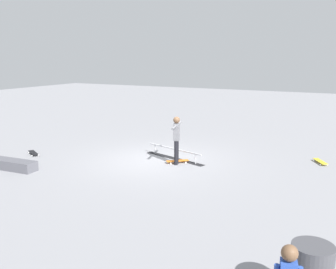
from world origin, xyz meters
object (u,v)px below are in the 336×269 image
at_px(skateboard_main, 178,161).
at_px(skater_main, 177,137).
at_px(grind_rail, 174,154).
at_px(skate_ledge, 8,164).
at_px(loose_skateboard_black, 33,153).
at_px(loose_skateboard_yellow, 320,161).

bearing_deg(skateboard_main, skater_main, -119.17).
bearing_deg(grind_rail, skate_ledge, 57.44).
bearing_deg(loose_skateboard_black, grind_rail, -129.09).
bearing_deg(skateboard_main, skate_ledge, 174.19).
distance_m(loose_skateboard_black, loose_skateboard_yellow, 10.60).
height_order(skater_main, skateboard_main, skater_main).
height_order(grind_rail, skate_ledge, grind_rail).
xyz_separation_m(skater_main, loose_skateboard_yellow, (-4.45, -2.42, -0.90)).
bearing_deg(loose_skateboard_black, loose_skateboard_yellow, -129.43).
relative_size(grind_rail, skater_main, 1.59).
distance_m(skater_main, loose_skateboard_black, 5.69).
distance_m(skateboard_main, loose_skateboard_yellow, 5.02).
distance_m(skate_ledge, loose_skateboard_black, 1.89).
relative_size(grind_rail, loose_skateboard_black, 3.36).
relative_size(skateboard_main, loose_skateboard_yellow, 0.93).
height_order(loose_skateboard_black, loose_skateboard_yellow, same).
bearing_deg(grind_rail, loose_skateboard_black, 38.23).
xyz_separation_m(skater_main, loose_skateboard_black, (5.45, 1.36, -0.90)).
height_order(skateboard_main, loose_skateboard_yellow, same).
distance_m(skateboard_main, loose_skateboard_black, 5.63).
height_order(skater_main, loose_skateboard_yellow, skater_main).
bearing_deg(loose_skateboard_black, skateboard_main, -134.74).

